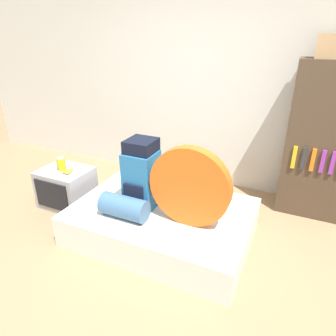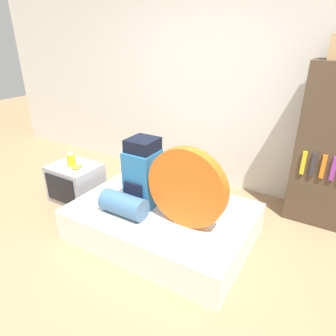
{
  "view_description": "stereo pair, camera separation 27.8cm",
  "coord_description": "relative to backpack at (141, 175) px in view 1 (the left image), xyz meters",
  "views": [
    {
      "loc": [
        1.11,
        -1.69,
        1.92
      ],
      "look_at": [
        0.05,
        0.61,
        0.77
      ],
      "focal_mm": 32.0,
      "sensor_mm": 36.0,
      "label": 1
    },
    {
      "loc": [
        1.36,
        -1.56,
        1.92
      ],
      "look_at": [
        0.05,
        0.61,
        0.77
      ],
      "focal_mm": 32.0,
      "sensor_mm": 36.0,
      "label": 2
    }
  ],
  "objects": [
    {
      "name": "sleeping_roll",
      "position": [
        -0.05,
        -0.26,
        -0.23
      ],
      "size": [
        0.46,
        0.22,
        0.22
      ],
      "color": "#3D668E",
      "rests_on": "bed"
    },
    {
      "name": "canister",
      "position": [
        -1.12,
        0.09,
        -0.12
      ],
      "size": [
        0.1,
        0.1,
        0.15
      ],
      "color": "gold",
      "rests_on": "television"
    },
    {
      "name": "tent_bag",
      "position": [
        0.54,
        -0.09,
        0.03
      ],
      "size": [
        0.74,
        0.1,
        0.74
      ],
      "color": "#E05B19",
      "rests_on": "bed"
    },
    {
      "name": "bookshelf",
      "position": [
        1.54,
        1.18,
        0.19
      ],
      "size": [
        0.69,
        0.39,
        1.69
      ],
      "color": "#473828",
      "rests_on": "ground_plane"
    },
    {
      "name": "television",
      "position": [
        -1.1,
        0.09,
        -0.43
      ],
      "size": [
        0.57,
        0.49,
        0.46
      ],
      "color": "#939399",
      "rests_on": "ground_plane"
    },
    {
      "name": "backpack",
      "position": [
        0.0,
        0.0,
        0.0
      ],
      "size": [
        0.29,
        0.33,
        0.7
      ],
      "color": "#23669E",
      "rests_on": "bed"
    },
    {
      "name": "ground_plane",
      "position": [
        0.22,
        -0.58,
        -0.66
      ],
      "size": [
        16.0,
        16.0,
        0.0
      ],
      "primitive_type": "plane",
      "color": "#997551"
    },
    {
      "name": "banana_bunch",
      "position": [
        -1.0,
        0.07,
        -0.18
      ],
      "size": [
        0.11,
        0.14,
        0.03
      ],
      "color": "yellow",
      "rests_on": "television"
    },
    {
      "name": "wall_back",
      "position": [
        0.22,
        1.46,
        0.64
      ],
      "size": [
        8.0,
        0.05,
        2.6
      ],
      "color": "silver",
      "rests_on": "ground_plane"
    },
    {
      "name": "bed",
      "position": [
        0.2,
        0.04,
        -0.5
      ],
      "size": [
        1.74,
        1.22,
        0.32
      ],
      "color": "silver",
      "rests_on": "ground_plane"
    }
  ]
}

